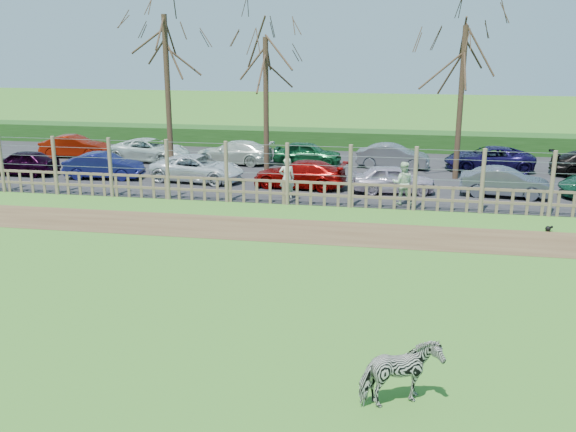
% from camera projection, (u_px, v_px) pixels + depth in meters
% --- Properties ---
extents(ground, '(120.00, 120.00, 0.00)m').
position_uv_depth(ground, '(238.00, 275.00, 18.23)').
color(ground, '#609747').
rests_on(ground, ground).
extents(dirt_strip, '(34.00, 2.80, 0.01)m').
position_uv_depth(dirt_strip, '(270.00, 229.00, 22.49)').
color(dirt_strip, brown).
rests_on(dirt_strip, ground).
extents(asphalt, '(44.00, 13.00, 0.04)m').
position_uv_depth(asphalt, '(310.00, 171.00, 31.96)').
color(asphalt, '#232326').
rests_on(asphalt, ground).
extents(hedge, '(46.00, 2.00, 1.10)m').
position_uv_depth(hedge, '(327.00, 139.00, 38.45)').
color(hedge, '#1E4716').
rests_on(hedge, ground).
extents(fence, '(30.16, 0.16, 2.50)m').
position_uv_depth(fence, '(287.00, 185.00, 25.59)').
color(fence, brown).
rests_on(fence, ground).
extents(tree_left, '(4.80, 4.80, 7.88)m').
position_uv_depth(tree_left, '(166.00, 57.00, 29.63)').
color(tree_left, '#3D2B1E').
rests_on(tree_left, ground).
extents(tree_mid, '(4.80, 4.80, 6.83)m').
position_uv_depth(tree_mid, '(266.00, 73.00, 30.03)').
color(tree_mid, '#3D2B1E').
rests_on(tree_mid, ground).
extents(tree_right, '(4.80, 4.80, 7.35)m').
position_uv_depth(tree_right, '(463.00, 66.00, 28.90)').
color(tree_right, '#3D2B1E').
rests_on(tree_right, ground).
extents(zebra, '(1.64, 1.33, 1.26)m').
position_uv_depth(zebra, '(400.00, 374.00, 11.67)').
color(zebra, gray).
rests_on(zebra, ground).
extents(visitor_a, '(0.71, 0.55, 1.72)m').
position_uv_depth(visitor_a, '(287.00, 178.00, 26.34)').
color(visitor_a, beige).
rests_on(visitor_a, asphalt).
extents(visitor_b, '(0.84, 0.66, 1.72)m').
position_uv_depth(visitor_b, '(403.00, 183.00, 25.47)').
color(visitor_b, beige).
rests_on(visitor_b, asphalt).
extents(crow, '(0.26, 0.19, 0.21)m').
position_uv_depth(crow, '(548.00, 228.00, 22.25)').
color(crow, black).
rests_on(crow, ground).
extents(car_0, '(3.53, 1.45, 1.20)m').
position_uv_depth(car_0, '(22.00, 162.00, 30.98)').
color(car_0, black).
rests_on(car_0, asphalt).
extents(car_1, '(3.73, 1.57, 1.20)m').
position_uv_depth(car_1, '(104.00, 166.00, 30.18)').
color(car_1, '#11144E').
rests_on(car_1, asphalt).
extents(car_2, '(4.52, 2.48, 1.20)m').
position_uv_depth(car_2, '(198.00, 168.00, 29.63)').
color(car_2, silver).
rests_on(car_2, asphalt).
extents(car_3, '(4.27, 2.04, 1.20)m').
position_uv_depth(car_3, '(300.00, 174.00, 28.38)').
color(car_3, '#850605').
rests_on(car_3, asphalt).
extents(car_4, '(3.67, 1.83, 1.20)m').
position_uv_depth(car_4, '(393.00, 179.00, 27.43)').
color(car_4, '#BEAEC2').
rests_on(car_4, asphalt).
extents(car_5, '(3.76, 1.66, 1.20)m').
position_uv_depth(car_5, '(505.00, 182.00, 26.80)').
color(car_5, '#4F5461').
rests_on(car_5, asphalt).
extents(car_7, '(3.75, 1.64, 1.20)m').
position_uv_depth(car_7, '(75.00, 146.00, 35.47)').
color(car_7, maroon).
rests_on(car_7, asphalt).
extents(car_8, '(4.55, 2.56, 1.20)m').
position_uv_depth(car_8, '(150.00, 150.00, 34.34)').
color(car_8, silver).
rests_on(car_8, asphalt).
extents(car_9, '(4.26, 2.03, 1.20)m').
position_uv_depth(car_9, '(234.00, 152.00, 33.67)').
color(car_9, silver).
rests_on(car_9, asphalt).
extents(car_10, '(3.55, 1.49, 1.20)m').
position_uv_depth(car_10, '(308.00, 153.00, 33.41)').
color(car_10, '#14582C').
rests_on(car_10, asphalt).
extents(car_11, '(3.74, 1.60, 1.20)m').
position_uv_depth(car_11, '(393.00, 156.00, 32.59)').
color(car_11, slate).
rests_on(car_11, asphalt).
extents(car_12, '(4.45, 2.29, 1.20)m').
position_uv_depth(car_12, '(489.00, 159.00, 31.93)').
color(car_12, '#150F3E').
rests_on(car_12, asphalt).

